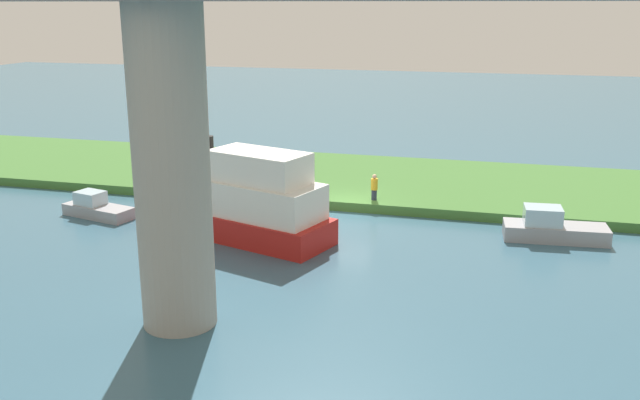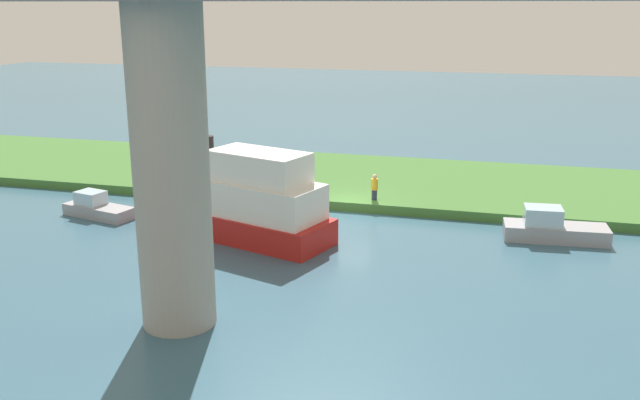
{
  "view_description": "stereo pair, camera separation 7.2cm",
  "coord_description": "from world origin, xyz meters",
  "px_view_note": "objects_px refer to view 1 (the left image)",
  "views": [
    {
      "loc": [
        -7.61,
        34.29,
        10.55
      ],
      "look_at": [
        0.19,
        5.0,
        2.0
      ],
      "focal_mm": 39.17,
      "sensor_mm": 36.0,
      "label": 1
    },
    {
      "loc": [
        -7.68,
        34.28,
        10.55
      ],
      "look_at": [
        0.19,
        5.0,
        2.0
      ],
      "focal_mm": 39.17,
      "sensor_mm": 36.0,
      "label": 2
    }
  ],
  "objects_px": {
    "bridge_pylon": "(172,172)",
    "motorboat_red": "(97,208)",
    "mooring_post": "(261,184)",
    "person_on_bank": "(374,187)",
    "riverboat_paddlewheel": "(552,228)",
    "houseboat_blue": "(245,202)"
  },
  "relations": [
    {
      "from": "bridge_pylon",
      "to": "riverboat_paddlewheel",
      "type": "relative_size",
      "value": 2.23
    },
    {
      "from": "bridge_pylon",
      "to": "riverboat_paddlewheel",
      "type": "bearing_deg",
      "value": -135.73
    },
    {
      "from": "mooring_post",
      "to": "riverboat_paddlewheel",
      "type": "relative_size",
      "value": 0.21
    },
    {
      "from": "bridge_pylon",
      "to": "houseboat_blue",
      "type": "bearing_deg",
      "value": -83.27
    },
    {
      "from": "mooring_post",
      "to": "motorboat_red",
      "type": "height_order",
      "value": "mooring_post"
    },
    {
      "from": "motorboat_red",
      "to": "houseboat_blue",
      "type": "bearing_deg",
      "value": 172.62
    },
    {
      "from": "person_on_bank",
      "to": "riverboat_paddlewheel",
      "type": "distance_m",
      "value": 9.37
    },
    {
      "from": "person_on_bank",
      "to": "mooring_post",
      "type": "relative_size",
      "value": 1.42
    },
    {
      "from": "bridge_pylon",
      "to": "mooring_post",
      "type": "relative_size",
      "value": 10.84
    },
    {
      "from": "person_on_bank",
      "to": "mooring_post",
      "type": "bearing_deg",
      "value": 2.06
    },
    {
      "from": "bridge_pylon",
      "to": "motorboat_red",
      "type": "distance_m",
      "value": 14.9
    },
    {
      "from": "bridge_pylon",
      "to": "person_on_bank",
      "type": "distance_m",
      "value": 16.3
    },
    {
      "from": "bridge_pylon",
      "to": "houseboat_blue",
      "type": "relative_size",
      "value": 1.12
    },
    {
      "from": "person_on_bank",
      "to": "riverboat_paddlewheel",
      "type": "bearing_deg",
      "value": 162.14
    },
    {
      "from": "person_on_bank",
      "to": "houseboat_blue",
      "type": "relative_size",
      "value": 0.15
    },
    {
      "from": "mooring_post",
      "to": "houseboat_blue",
      "type": "relative_size",
      "value": 0.1
    },
    {
      "from": "bridge_pylon",
      "to": "mooring_post",
      "type": "distance_m",
      "value": 15.86
    },
    {
      "from": "mooring_post",
      "to": "motorboat_red",
      "type": "xyz_separation_m",
      "value": [
        7.26,
        4.81,
        -0.53
      ]
    },
    {
      "from": "bridge_pylon",
      "to": "riverboat_paddlewheel",
      "type": "xyz_separation_m",
      "value": [
        -12.76,
        -12.43,
        -4.76
      ]
    },
    {
      "from": "person_on_bank",
      "to": "motorboat_red",
      "type": "bearing_deg",
      "value": 20.44
    },
    {
      "from": "mooring_post",
      "to": "bridge_pylon",
      "type": "bearing_deg",
      "value": 99.03
    },
    {
      "from": "person_on_bank",
      "to": "motorboat_red",
      "type": "height_order",
      "value": "person_on_bank"
    }
  ]
}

